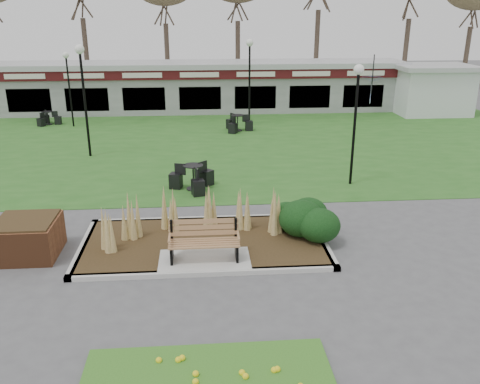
{
  "coord_description": "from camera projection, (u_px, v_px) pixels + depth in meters",
  "views": [
    {
      "loc": [
        -0.01,
        -10.9,
        5.84
      ],
      "look_at": [
        1.01,
        2.0,
        1.17
      ],
      "focal_mm": 38.0,
      "sensor_mm": 36.0,
      "label": 1
    }
  ],
  "objects": [
    {
      "name": "ground",
      "position": [
        205.0,
        267.0,
        12.2
      ],
      "size": [
        100.0,
        100.0,
        0.0
      ],
      "primitive_type": "plane",
      "color": "#515154",
      "rests_on": "ground"
    },
    {
      "name": "lawn",
      "position": [
        201.0,
        143.0,
        23.45
      ],
      "size": [
        34.0,
        16.0,
        0.02
      ],
      "primitive_type": "cube",
      "color": "#275F1E",
      "rests_on": "ground"
    },
    {
      "name": "planting_bed",
      "position": [
        252.0,
        228.0,
        13.44
      ],
      "size": [
        6.75,
        3.4,
        1.27
      ],
      "color": "#352A15",
      "rests_on": "ground"
    },
    {
      "name": "park_bench",
      "position": [
        204.0,
        240.0,
        12.23
      ],
      "size": [
        1.7,
        0.66,
        0.93
      ],
      "color": "#AA7E4D",
      "rests_on": "ground"
    },
    {
      "name": "brick_planter",
      "position": [
        27.0,
        237.0,
        12.65
      ],
      "size": [
        1.5,
        1.5,
        0.95
      ],
      "color": "brown",
      "rests_on": "ground"
    },
    {
      "name": "food_pavilion",
      "position": [
        200.0,
        86.0,
        30.42
      ],
      "size": [
        24.6,
        3.4,
        2.9
      ],
      "color": "gray",
      "rests_on": "ground"
    },
    {
      "name": "service_hut",
      "position": [
        432.0,
        89.0,
        29.58
      ],
      "size": [
        4.4,
        3.4,
        2.83
      ],
      "color": "silver",
      "rests_on": "ground"
    },
    {
      "name": "lamp_post_mid_left",
      "position": [
        82.0,
        76.0,
        20.25
      ],
      "size": [
        0.38,
        0.38,
        4.54
      ],
      "color": "black",
      "rests_on": "ground"
    },
    {
      "name": "lamp_post_mid_right",
      "position": [
        250.0,
        63.0,
        25.98
      ],
      "size": [
        0.37,
        0.37,
        4.42
      ],
      "color": "black",
      "rests_on": "ground"
    },
    {
      "name": "lamp_post_far_right",
      "position": [
        357.0,
        99.0,
        16.94
      ],
      "size": [
        0.34,
        0.34,
        4.15
      ],
      "color": "black",
      "rests_on": "ground"
    },
    {
      "name": "lamp_post_far_left",
      "position": [
        68.0,
        73.0,
        25.81
      ],
      "size": [
        0.32,
        0.32,
        3.82
      ],
      "color": "black",
      "rests_on": "ground"
    },
    {
      "name": "bistro_set_b",
      "position": [
        48.0,
        120.0,
        27.1
      ],
      "size": [
        1.14,
        1.31,
        0.69
      ],
      "color": "black",
      "rests_on": "ground"
    },
    {
      "name": "bistro_set_c",
      "position": [
        193.0,
        181.0,
        17.31
      ],
      "size": [
        1.57,
        1.56,
        0.86
      ],
      "color": "black",
      "rests_on": "ground"
    },
    {
      "name": "bistro_set_d",
      "position": [
        238.0,
        126.0,
        25.67
      ],
      "size": [
        1.34,
        1.51,
        0.8
      ],
      "color": "black",
      "rests_on": "ground"
    },
    {
      "name": "patio_umbrella",
      "position": [
        371.0,
        89.0,
        29.31
      ],
      "size": [
        2.13,
        2.16,
        2.32
      ],
      "color": "black",
      "rests_on": "ground"
    }
  ]
}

